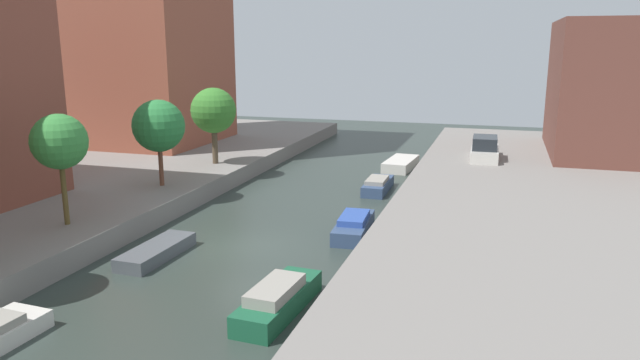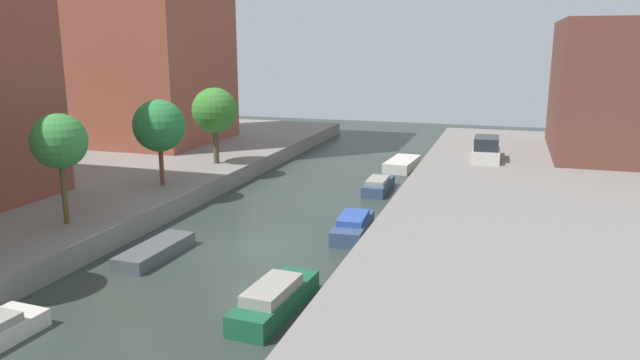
% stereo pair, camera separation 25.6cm
% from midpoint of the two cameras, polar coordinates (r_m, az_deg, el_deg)
% --- Properties ---
extents(ground_plane, '(84.00, 84.00, 0.00)m').
position_cam_midpoint_polar(ground_plane, '(25.15, -7.33, -6.44)').
color(ground_plane, '#2D3833').
extents(low_block_right, '(10.00, 12.13, 8.86)m').
position_cam_midpoint_polar(low_block_right, '(44.64, 27.76, 7.81)').
color(low_block_right, brown).
rests_on(low_block_right, quay_right).
extents(street_tree_2, '(2.25, 2.25, 4.60)m').
position_cam_midpoint_polar(street_tree_2, '(26.15, -24.05, 3.35)').
color(street_tree_2, brown).
rests_on(street_tree_2, quay_left).
extents(street_tree_3, '(2.71, 2.71, 4.53)m').
position_cam_midpoint_polar(street_tree_3, '(31.92, -15.50, 5.03)').
color(street_tree_3, brown).
rests_on(street_tree_3, quay_left).
extents(street_tree_4, '(2.79, 2.79, 4.71)m').
position_cam_midpoint_polar(street_tree_4, '(37.20, -10.41, 6.56)').
color(street_tree_4, brown).
rests_on(street_tree_4, quay_left).
extents(parked_car, '(1.82, 4.53, 1.49)m').
position_cam_midpoint_polar(parked_car, '(39.85, 15.38, 2.84)').
color(parked_car, beige).
rests_on(parked_car, quay_right).
extents(moored_boat_left_2, '(1.40, 3.95, 0.53)m').
position_cam_midpoint_polar(moored_boat_left_2, '(24.62, -15.74, -6.63)').
color(moored_boat_left_2, '#4C5156').
rests_on(moored_boat_left_2, ground_plane).
extents(moored_boat_right_2, '(1.56, 4.38, 1.05)m').
position_cam_midpoint_polar(moored_boat_right_2, '(19.12, -4.44, -11.39)').
color(moored_boat_right_2, '#195638').
rests_on(moored_boat_right_2, ground_plane).
extents(moored_boat_right_3, '(1.60, 4.09, 0.90)m').
position_cam_midpoint_polar(moored_boat_right_3, '(26.52, 2.99, -4.43)').
color(moored_boat_right_3, '#33476B').
rests_on(moored_boat_right_3, ground_plane).
extents(moored_boat_right_4, '(1.27, 3.83, 0.83)m').
position_cam_midpoint_polar(moored_boat_right_4, '(34.28, 5.37, -0.49)').
color(moored_boat_right_4, '#33476B').
rests_on(moored_boat_right_4, ground_plane).
extents(moored_boat_right_5, '(1.97, 4.24, 0.67)m').
position_cam_midpoint_polar(moored_boat_right_5, '(40.64, 7.60, 1.55)').
color(moored_boat_right_5, beige).
rests_on(moored_boat_right_5, ground_plane).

